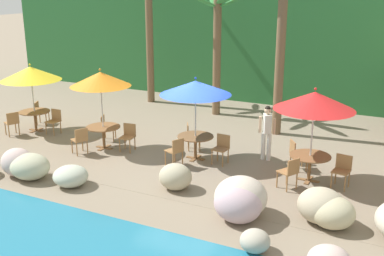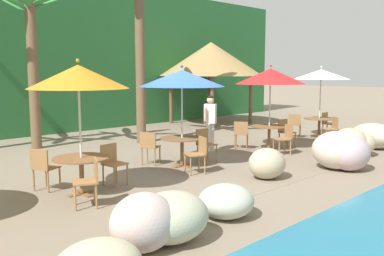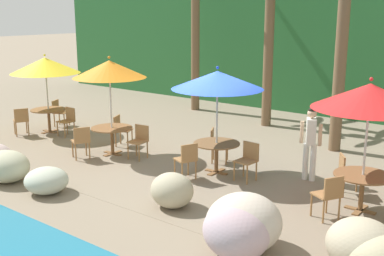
{
  "view_description": "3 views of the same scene",
  "coord_description": "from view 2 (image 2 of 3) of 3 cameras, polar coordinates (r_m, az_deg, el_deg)",
  "views": [
    {
      "loc": [
        6.24,
        -12.0,
        5.17
      ],
      "look_at": [
        0.28,
        0.02,
        1.06
      ],
      "focal_mm": 44.33,
      "sensor_mm": 36.0,
      "label": 1
    },
    {
      "loc": [
        -6.92,
        -7.48,
        2.39
      ],
      "look_at": [
        0.79,
        0.45,
        0.92
      ],
      "focal_mm": 39.7,
      "sensor_mm": 36.0,
      "label": 2
    },
    {
      "loc": [
        6.63,
        -8.83,
        3.79
      ],
      "look_at": [
        -0.11,
        -0.2,
        1.13
      ],
      "focal_mm": 45.69,
      "sensor_mm": 36.0,
      "label": 3
    }
  ],
  "objects": [
    {
      "name": "dining_table_white",
      "position": [
        15.87,
        16.73,
        0.83
      ],
      "size": [
        1.1,
        1.1,
        0.74
      ],
      "color": "brown",
      "rests_on": "ground"
    },
    {
      "name": "dining_table_blue",
      "position": [
        10.72,
        -1.35,
        -1.96
      ],
      "size": [
        1.1,
        1.1,
        0.74
      ],
      "color": "brown",
      "rests_on": "ground"
    },
    {
      "name": "chair_blue_left",
      "position": [
        9.99,
        0.86,
        -3.25
      ],
      "size": [
        0.55,
        0.55,
        0.87
      ],
      "color": "#9E7042",
      "rests_on": "ground"
    },
    {
      "name": "dining_table_red",
      "position": [
        13.24,
        10.33,
        -0.25
      ],
      "size": [
        1.1,
        1.1,
        0.74
      ],
      "color": "brown",
      "rests_on": "ground"
    },
    {
      "name": "chair_orange_inland",
      "position": [
        9.02,
        -19.36,
        -4.86
      ],
      "size": [
        0.56,
        0.56,
        0.87
      ],
      "color": "#9E7042",
      "rests_on": "ground"
    },
    {
      "name": "terrace_deck",
      "position": [
        10.47,
        -1.4,
        -5.6
      ],
      "size": [
        18.0,
        5.2,
        0.01
      ],
      "color": "gray",
      "rests_on": "ground"
    },
    {
      "name": "chair_orange_left",
      "position": [
        7.75,
        -13.55,
        -6.65
      ],
      "size": [
        0.57,
        0.57,
        0.87
      ],
      "color": "#9E7042",
      "rests_on": "ground"
    },
    {
      "name": "palm_tree_third",
      "position": [
        14.37,
        -6.99,
        14.82
      ],
      "size": [
        3.76,
        3.61,
        6.19
      ],
      "color": "brown",
      "rests_on": "ground"
    },
    {
      "name": "ground_plane",
      "position": [
        10.47,
        -1.4,
        -5.63
      ],
      "size": [
        120.0,
        120.0,
        0.0
      ],
      "primitive_type": "plane",
      "color": "gray"
    },
    {
      "name": "chair_blue_inland",
      "position": [
        10.94,
        -5.74,
        -2.34
      ],
      "size": [
        0.58,
        0.58,
        0.87
      ],
      "color": "#9E7042",
      "rests_on": "ground"
    },
    {
      "name": "chair_red_inland",
      "position": [
        13.22,
        6.62,
        -0.64
      ],
      "size": [
        0.59,
        0.59,
        0.87
      ],
      "color": "#9E7042",
      "rests_on": "ground"
    },
    {
      "name": "chair_blue_seaward",
      "position": [
        11.34,
        1.73,
        -1.95
      ],
      "size": [
        0.45,
        0.46,
        0.87
      ],
      "color": "#9E7042",
      "rests_on": "ground"
    },
    {
      "name": "chair_white_seaward",
      "position": [
        16.68,
        17.73,
        0.76
      ],
      "size": [
        0.44,
        0.45,
        0.87
      ],
      "color": "#9E7042",
      "rests_on": "ground"
    },
    {
      "name": "rock_seawall",
      "position": [
        9.57,
        14.63,
        -4.85
      ],
      "size": [
        16.42,
        3.37,
        0.94
      ],
      "color": "#C0B49D",
      "rests_on": "ground"
    },
    {
      "name": "chair_white_inland",
      "position": [
        15.85,
        13.63,
        0.56
      ],
      "size": [
        0.57,
        0.57,
        0.87
      ],
      "color": "#9E7042",
      "rests_on": "ground"
    },
    {
      "name": "umbrella_blue",
      "position": [
        10.57,
        -1.38,
        6.69
      ],
      "size": [
        2.13,
        2.13,
        2.55
      ],
      "color": "silver",
      "rests_on": "ground"
    },
    {
      "name": "chair_orange_seaward",
      "position": [
        9.15,
        -10.67,
        -4.39
      ],
      "size": [
        0.47,
        0.47,
        0.87
      ],
      "color": "#9E7042",
      "rests_on": "ground"
    },
    {
      "name": "waiter_in_white",
      "position": [
        12.65,
        2.46,
        1.2
      ],
      "size": [
        0.52,
        0.39,
        1.7
      ],
      "color": "white",
      "rests_on": "ground"
    },
    {
      "name": "foliage_backdrop",
      "position": [
        17.88,
        -21.71,
        9.0
      ],
      "size": [
        28.0,
        2.4,
        6.0
      ],
      "color": "#286633",
      "rests_on": "ground"
    },
    {
      "name": "palm_tree_second",
      "position": [
        14.06,
        -20.82,
        11.44
      ],
      "size": [
        3.37,
        3.15,
        5.02
      ],
      "color": "brown",
      "rests_on": "ground"
    },
    {
      "name": "umbrella_red",
      "position": [
        13.12,
        10.5,
        6.85
      ],
      "size": [
        2.12,
        2.12,
        2.6
      ],
      "color": "silver",
      "rests_on": "ground"
    },
    {
      "name": "chair_white_left",
      "position": [
        15.15,
        18.28,
        0.07
      ],
      "size": [
        0.6,
        0.59,
        0.87
      ],
      "color": "#9E7042",
      "rests_on": "ground"
    },
    {
      "name": "umbrella_orange",
      "position": [
        8.36,
        -15.03,
        6.66
      ],
      "size": [
        1.92,
        1.92,
        2.63
      ],
      "color": "silver",
      "rests_on": "ground"
    },
    {
      "name": "umbrella_white",
      "position": [
        15.77,
        16.96,
        6.9
      ],
      "size": [
        2.01,
        2.01,
        2.59
      ],
      "color": "silver",
      "rests_on": "ground"
    },
    {
      "name": "chair_red_left",
      "position": [
        12.55,
        12.39,
        -1.2
      ],
      "size": [
        0.58,
        0.57,
        0.87
      ],
      "color": "#9E7042",
      "rests_on": "ground"
    },
    {
      "name": "palapa_hut",
      "position": [
        19.68,
        2.56,
        9.21
      ],
      "size": [
        4.75,
        4.75,
        3.73
      ],
      "color": "brown",
      "rests_on": "ground"
    },
    {
      "name": "dining_table_orange",
      "position": [
        8.55,
        -14.65,
        -4.66
      ],
      "size": [
        1.1,
        1.1,
        0.74
      ],
      "color": "brown",
      "rests_on": "ground"
    },
    {
      "name": "chair_red_seaward",
      "position": [
        13.95,
        12.41,
        -0.33
      ],
      "size": [
        0.47,
        0.48,
        0.87
      ],
      "color": "#9E7042",
      "rests_on": "ground"
    }
  ]
}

